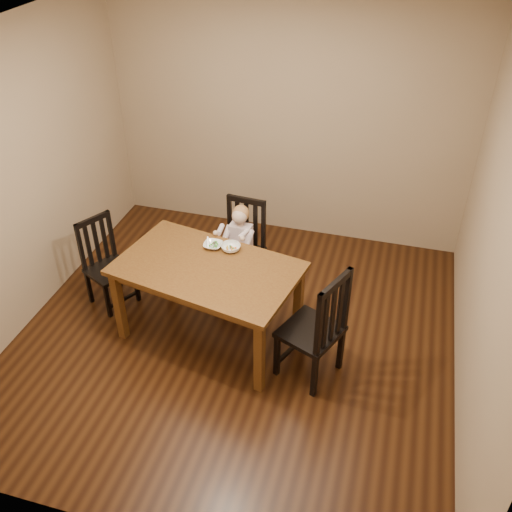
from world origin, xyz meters
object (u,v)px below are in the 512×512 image
(chair_child, at_px, (242,248))
(chair_left, at_px, (106,264))
(toddler, at_px, (240,240))
(chair_right, at_px, (316,329))
(bowl_veg, at_px, (231,248))
(bowl_peas, at_px, (213,245))
(dining_table, at_px, (207,275))

(chair_child, relative_size, chair_left, 1.06)
(toddler, bearing_deg, chair_right, 139.29)
(chair_left, relative_size, bowl_veg, 5.17)
(chair_left, distance_m, chair_right, 2.22)
(chair_right, bearing_deg, bowl_peas, 86.62)
(dining_table, relative_size, bowl_veg, 9.67)
(chair_right, relative_size, bowl_veg, 6.12)
(chair_child, xyz_separation_m, chair_left, (-1.22, -0.59, -0.03))
(bowl_peas, xyz_separation_m, bowl_veg, (0.17, -0.00, 0.01))
(chair_left, height_order, toddler, chair_left)
(bowl_peas, relative_size, bowl_veg, 0.95)
(bowl_peas, bearing_deg, chair_child, 76.46)
(bowl_peas, bearing_deg, toddler, 75.56)
(dining_table, xyz_separation_m, chair_child, (0.07, 0.80, -0.23))
(chair_left, distance_m, bowl_veg, 1.32)
(chair_right, bearing_deg, chair_left, 101.29)
(dining_table, height_order, chair_right, chair_right)
(chair_right, bearing_deg, toddler, 67.23)
(bowl_veg, bearing_deg, chair_child, 95.71)
(dining_table, distance_m, chair_child, 0.84)
(toddler, height_order, bowl_veg, toddler)
(chair_left, relative_size, bowl_peas, 5.44)
(dining_table, relative_size, chair_child, 1.76)
(bowl_peas, distance_m, bowl_veg, 0.17)
(toddler, bearing_deg, bowl_peas, 80.61)
(bowl_veg, bearing_deg, bowl_peas, 179.32)
(toddler, bearing_deg, bowl_veg, 101.92)
(dining_table, distance_m, chair_left, 1.19)
(dining_table, bearing_deg, toddler, 84.82)
(dining_table, xyz_separation_m, bowl_peas, (-0.05, 0.30, 0.11))
(chair_left, height_order, bowl_veg, chair_left)
(dining_table, bearing_deg, bowl_veg, 67.57)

